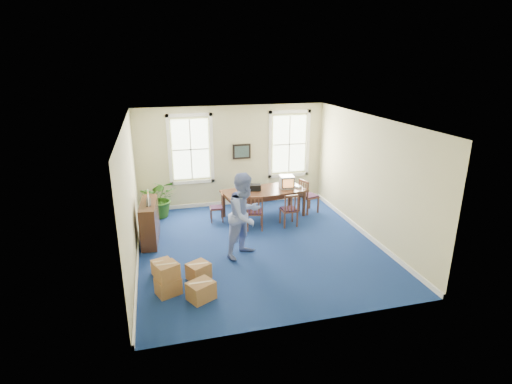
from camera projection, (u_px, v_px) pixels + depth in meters
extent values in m
plane|color=navy|center=(258.00, 246.00, 10.23)|extent=(6.50, 6.50, 0.00)
plane|color=white|center=(258.00, 120.00, 9.21)|extent=(6.50, 6.50, 0.00)
plane|color=beige|center=(232.00, 156.00, 12.70)|extent=(6.50, 0.00, 6.50)
plane|color=beige|center=(307.00, 243.00, 6.73)|extent=(6.50, 0.00, 6.50)
plane|color=beige|center=(130.00, 196.00, 9.01)|extent=(0.00, 6.50, 6.50)
plane|color=beige|center=(369.00, 178.00, 10.43)|extent=(0.00, 6.50, 6.50)
cube|color=white|center=(233.00, 202.00, 13.16)|extent=(6.00, 0.04, 0.12)
cube|color=white|center=(138.00, 257.00, 9.50)|extent=(0.04, 6.50, 0.12)
cube|color=white|center=(363.00, 232.00, 10.91)|extent=(0.04, 6.50, 0.12)
cube|color=white|center=(297.00, 187.00, 12.12)|extent=(0.25, 0.27, 0.06)
cube|color=black|center=(255.00, 187.00, 11.84)|extent=(0.39, 0.29, 0.18)
imported|color=#7D8FD2|center=(245.00, 215.00, 9.44)|extent=(1.28, 1.23, 2.07)
cube|color=#432618|center=(150.00, 223.00, 10.30)|extent=(0.49, 1.39, 1.07)
imported|color=#224D12|center=(160.00, 198.00, 11.93)|extent=(1.23, 1.13, 1.19)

